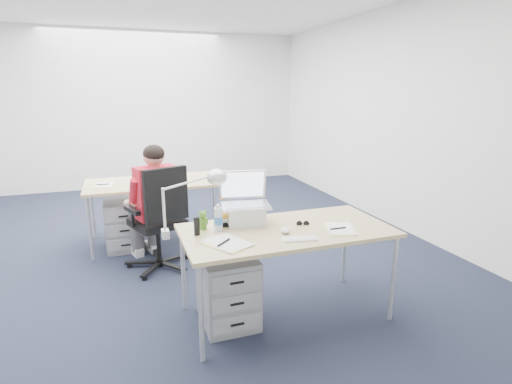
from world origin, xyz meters
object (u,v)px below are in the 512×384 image
(desk_lamp, at_px, (185,203))
(book_stack, at_px, (228,218))
(drawer_pedestal_near, at_px, (227,288))
(far_cup, at_px, (169,172))
(drawer_pedestal_far, at_px, (124,224))
(water_bottle, at_px, (218,218))
(cordless_phone, at_px, (197,226))
(dark_laptop, at_px, (157,177))
(office_chair, at_px, (160,240))
(seated_person, at_px, (152,204))
(silver_laptop, at_px, (245,199))
(desk_near, at_px, (286,234))
(can_koozie, at_px, (244,219))
(bear_figurine, at_px, (203,220))
(computer_mouse, at_px, (285,230))
(sunglasses, at_px, (303,224))
(headphones, at_px, (232,222))
(wireless_keyboard, at_px, (299,239))
(desk_far, at_px, (157,185))

(desk_lamp, bearing_deg, book_stack, 28.87)
(desk_lamp, bearing_deg, drawer_pedestal_near, -3.86)
(far_cup, bearing_deg, drawer_pedestal_far, -153.02)
(drawer_pedestal_far, bearing_deg, book_stack, -64.65)
(drawer_pedestal_far, xyz_separation_m, water_bottle, (0.67, -1.80, 0.56))
(cordless_phone, xyz_separation_m, dark_laptop, (-0.11, 1.65, 0.04))
(office_chair, distance_m, seated_person, 0.37)
(seated_person, distance_m, silver_laptop, 1.36)
(desk_near, distance_m, desk_lamp, 0.81)
(can_koozie, distance_m, bear_figurine, 0.31)
(computer_mouse, bearing_deg, can_koozie, 161.94)
(can_koozie, distance_m, sunglasses, 0.47)
(computer_mouse, distance_m, headphones, 0.45)
(drawer_pedestal_far, xyz_separation_m, can_koozie, (0.87, -1.79, 0.52))
(office_chair, height_order, can_koozie, office_chair)
(seated_person, relative_size, wireless_keyboard, 5.15)
(desk_near, relative_size, sunglasses, 15.55)
(computer_mouse, height_order, headphones, headphones)
(drawer_pedestal_far, height_order, book_stack, book_stack)
(desk_near, relative_size, book_stack, 7.82)
(bear_figurine, distance_m, far_cup, 2.02)
(bear_figurine, relative_size, sunglasses, 1.46)
(desk_near, xyz_separation_m, cordless_phone, (-0.68, 0.09, 0.12))
(desk_far, xyz_separation_m, headphones, (0.40, -1.77, 0.07))
(book_stack, xyz_separation_m, dark_laptop, (-0.40, 1.47, 0.06))
(far_cup, bearing_deg, desk_far, -128.78)
(office_chair, height_order, water_bottle, office_chair)
(silver_laptop, height_order, far_cup, silver_laptop)
(computer_mouse, xyz_separation_m, book_stack, (-0.34, 0.35, 0.03))
(desk_far, distance_m, water_bottle, 1.90)
(wireless_keyboard, height_order, far_cup, far_cup)
(desk_far, height_order, computer_mouse, computer_mouse)
(cordless_phone, bearing_deg, drawer_pedestal_near, -21.63)
(desk_near, distance_m, cordless_phone, 0.69)
(office_chair, xyz_separation_m, sunglasses, (1.00, -1.19, 0.44))
(office_chair, height_order, headphones, office_chair)
(office_chair, relative_size, water_bottle, 5.16)
(silver_laptop, relative_size, water_bottle, 1.95)
(drawer_pedestal_near, height_order, bear_figurine, bear_figurine)
(drawer_pedestal_far, relative_size, desk_lamp, 1.10)
(computer_mouse, bearing_deg, office_chair, 144.92)
(can_koozie, xyz_separation_m, desk_lamp, (-0.45, -0.03, 0.19))
(drawer_pedestal_near, relative_size, sunglasses, 5.35)
(wireless_keyboard, xyz_separation_m, book_stack, (-0.38, 0.51, 0.04))
(desk_near, height_order, headphones, headphones)
(headphones, relative_size, book_stack, 1.20)
(wireless_keyboard, bearing_deg, desk_lamp, 164.77)
(wireless_keyboard, relative_size, headphones, 0.98)
(silver_laptop, height_order, can_koozie, silver_laptop)
(silver_laptop, height_order, dark_laptop, silver_laptop)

